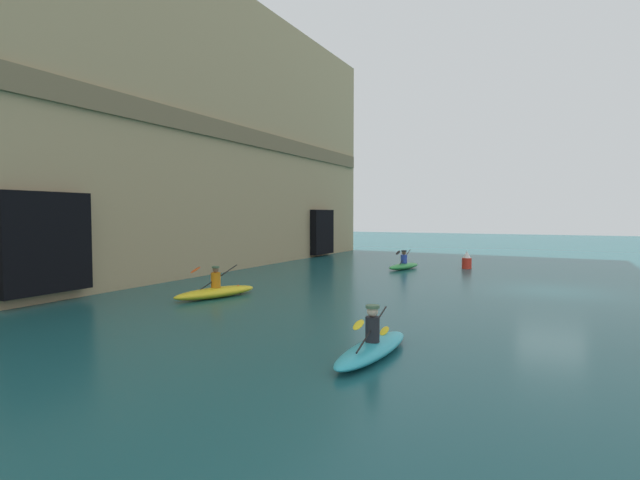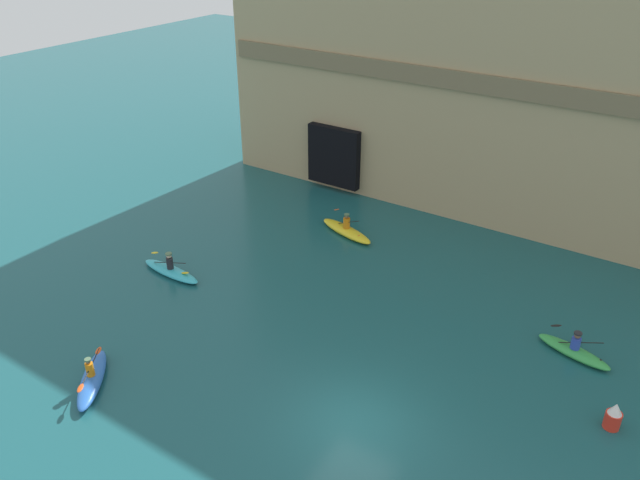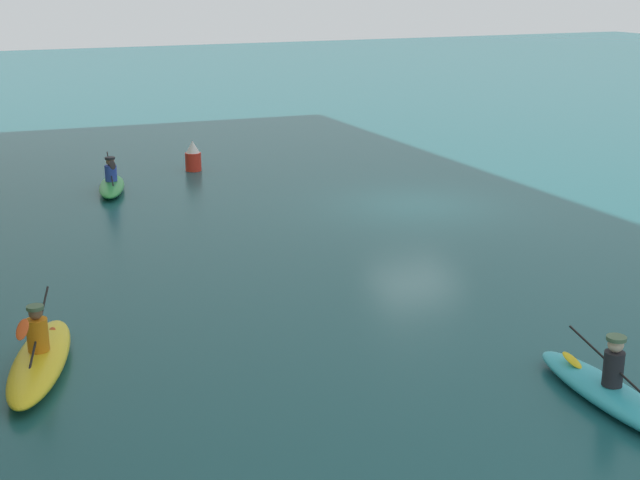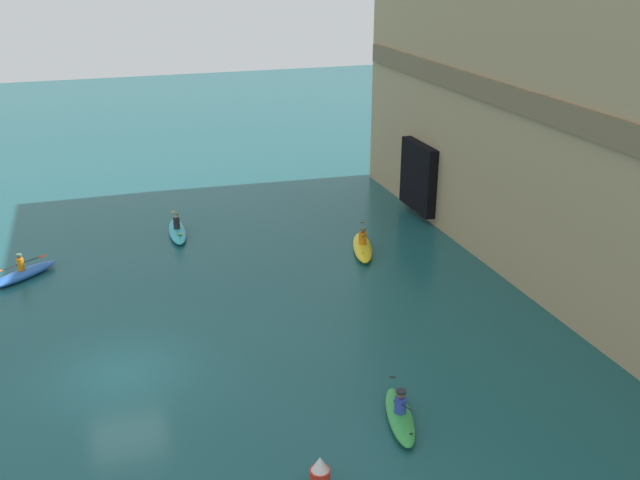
% 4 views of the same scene
% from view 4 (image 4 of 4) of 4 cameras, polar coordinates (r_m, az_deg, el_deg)
% --- Properties ---
extents(ground_plane, '(120.00, 120.00, 0.00)m').
position_cam_4_polar(ground_plane, '(24.32, -15.57, -10.31)').
color(ground_plane, '#195156').
extents(kayak_blue, '(2.58, 2.95, 1.12)m').
position_cam_4_polar(kayak_blue, '(32.19, -22.72, -2.50)').
color(kayak_blue, blue).
rests_on(kayak_blue, ground).
extents(kayak_cyan, '(3.42, 0.94, 1.11)m').
position_cam_4_polar(kayak_cyan, '(34.97, -11.35, 0.74)').
color(kayak_cyan, '#33B2C6').
rests_on(kayak_cyan, ground).
extents(kayak_green, '(2.94, 1.39, 1.11)m').
position_cam_4_polar(kayak_green, '(21.40, 6.41, -13.74)').
color(kayak_green, green).
rests_on(kayak_green, ground).
extents(kayak_yellow, '(3.56, 1.79, 1.21)m').
position_cam_4_polar(kayak_yellow, '(32.43, 3.42, -0.53)').
color(kayak_yellow, yellow).
rests_on(kayak_yellow, ground).
extents(marker_buoy, '(0.53, 0.53, 1.00)m').
position_cam_4_polar(marker_buoy, '(18.92, 0.00, -18.24)').
color(marker_buoy, red).
rests_on(marker_buoy, ground).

